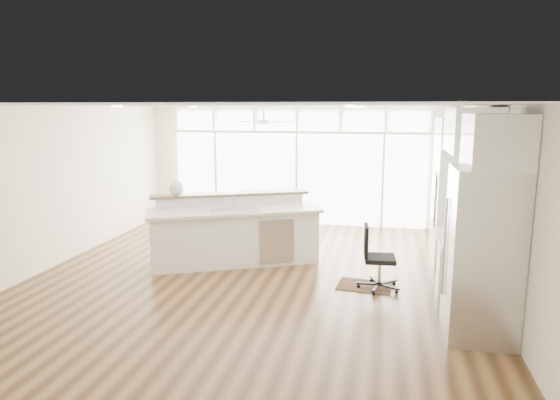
# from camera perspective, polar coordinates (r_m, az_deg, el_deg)

# --- Properties ---
(floor) EXTENTS (7.00, 8.00, 0.02)m
(floor) POSITION_cam_1_polar(r_m,az_deg,el_deg) (7.99, -3.05, -9.06)
(floor) COLOR #482D16
(floor) RESTS_ON ground
(ceiling) EXTENTS (7.00, 8.00, 0.02)m
(ceiling) POSITION_cam_1_polar(r_m,az_deg,el_deg) (7.53, -3.25, 10.76)
(ceiling) COLOR silver
(ceiling) RESTS_ON wall_back
(wall_back) EXTENTS (7.00, 0.04, 2.70)m
(wall_back) POSITION_cam_1_polar(r_m,az_deg,el_deg) (11.52, 1.99, 3.94)
(wall_back) COLOR white
(wall_back) RESTS_ON floor
(wall_front) EXTENTS (7.00, 0.04, 2.70)m
(wall_front) POSITION_cam_1_polar(r_m,az_deg,el_deg) (4.03, -18.12, -9.05)
(wall_front) COLOR white
(wall_front) RESTS_ON floor
(wall_left) EXTENTS (0.04, 8.00, 2.70)m
(wall_left) POSITION_cam_1_polar(r_m,az_deg,el_deg) (9.18, -24.76, 1.31)
(wall_left) COLOR white
(wall_left) RESTS_ON floor
(wall_right) EXTENTS (0.04, 8.00, 2.70)m
(wall_right) POSITION_cam_1_polar(r_m,az_deg,el_deg) (7.55, 23.46, -0.39)
(wall_right) COLOR white
(wall_right) RESTS_ON floor
(glass_wall) EXTENTS (5.80, 0.06, 2.08)m
(glass_wall) POSITION_cam_1_polar(r_m,az_deg,el_deg) (11.50, 1.93, 2.42)
(glass_wall) COLOR white
(glass_wall) RESTS_ON wall_back
(transom_row) EXTENTS (5.90, 0.06, 0.40)m
(transom_row) POSITION_cam_1_polar(r_m,az_deg,el_deg) (11.39, 1.97, 9.06)
(transom_row) COLOR white
(transom_row) RESTS_ON wall_back
(desk_window) EXTENTS (0.04, 0.85, 0.85)m
(desk_window) POSITION_cam_1_polar(r_m,az_deg,el_deg) (7.80, 22.84, 1.47)
(desk_window) COLOR white
(desk_window) RESTS_ON wall_right
(ceiling_fan) EXTENTS (1.16, 1.16, 0.32)m
(ceiling_fan) POSITION_cam_1_polar(r_m,az_deg,el_deg) (10.37, -1.88, 9.48)
(ceiling_fan) COLOR silver
(ceiling_fan) RESTS_ON ceiling
(recessed_lights) EXTENTS (3.40, 3.00, 0.02)m
(recessed_lights) POSITION_cam_1_polar(r_m,az_deg,el_deg) (7.73, -2.86, 10.61)
(recessed_lights) COLOR white
(recessed_lights) RESTS_ON ceiling
(oven_cabinet) EXTENTS (0.64, 1.20, 2.50)m
(oven_cabinet) POSITION_cam_1_polar(r_m,az_deg,el_deg) (9.27, 19.24, 1.13)
(oven_cabinet) COLOR white
(oven_cabinet) RESTS_ON floor
(desk_nook) EXTENTS (0.72, 1.30, 0.76)m
(desk_nook) POSITION_cam_1_polar(r_m,az_deg,el_deg) (8.00, 19.91, -6.74)
(desk_nook) COLOR white
(desk_nook) RESTS_ON floor
(upper_cabinets) EXTENTS (0.64, 1.30, 0.64)m
(upper_cabinets) POSITION_cam_1_polar(r_m,az_deg,el_deg) (7.68, 21.13, 7.46)
(upper_cabinets) COLOR white
(upper_cabinets) RESTS_ON wall_right
(refrigerator) EXTENTS (0.76, 0.90, 2.00)m
(refrigerator) POSITION_cam_1_polar(r_m,az_deg,el_deg) (6.26, 22.14, -5.70)
(refrigerator) COLOR silver
(refrigerator) RESTS_ON floor
(fridge_cabinet) EXTENTS (0.64, 0.90, 0.60)m
(fridge_cabinet) POSITION_cam_1_polar(r_m,az_deg,el_deg) (6.06, 23.55, 6.20)
(fridge_cabinet) COLOR white
(fridge_cabinet) RESTS_ON wall_right
(framed_photos) EXTENTS (0.06, 0.22, 0.80)m
(framed_photos) POSITION_cam_1_polar(r_m,az_deg,el_deg) (8.43, 21.99, 1.11)
(framed_photos) COLOR black
(framed_photos) RESTS_ON wall_right
(kitchen_island) EXTENTS (3.13, 2.24, 1.17)m
(kitchen_island) POSITION_cam_1_polar(r_m,az_deg,el_deg) (8.63, -5.20, -3.49)
(kitchen_island) COLOR white
(kitchen_island) RESTS_ON floor
(rug) EXTENTS (0.86, 0.66, 0.01)m
(rug) POSITION_cam_1_polar(r_m,az_deg,el_deg) (7.77, 9.64, -9.65)
(rug) COLOR #321B10
(rug) RESTS_ON floor
(office_chair) EXTENTS (0.53, 0.50, 0.96)m
(office_chair) POSITION_cam_1_polar(r_m,az_deg,el_deg) (7.56, 11.35, -6.52)
(office_chair) COLOR black
(office_chair) RESTS_ON floor
(fishbowl) EXTENTS (0.36, 0.36, 0.26)m
(fishbowl) POSITION_cam_1_polar(r_m,az_deg,el_deg) (8.81, -11.77, 1.35)
(fishbowl) COLOR silver
(fishbowl) RESTS_ON kitchen_island
(monitor) EXTENTS (0.11, 0.50, 0.42)m
(monitor) POSITION_cam_1_polar(r_m,az_deg,el_deg) (7.84, 19.60, -2.61)
(monitor) COLOR black
(monitor) RESTS_ON desk_nook
(keyboard) EXTENTS (0.14, 0.30, 0.01)m
(keyboard) POSITION_cam_1_polar(r_m,az_deg,el_deg) (7.86, 18.28, -4.00)
(keyboard) COLOR white
(keyboard) RESTS_ON desk_nook
(potted_plant) EXTENTS (0.26, 0.29, 0.22)m
(potted_plant) POSITION_cam_1_polar(r_m,az_deg,el_deg) (9.16, 19.75, 9.57)
(potted_plant) COLOR #2D5725
(potted_plant) RESTS_ON oven_cabinet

